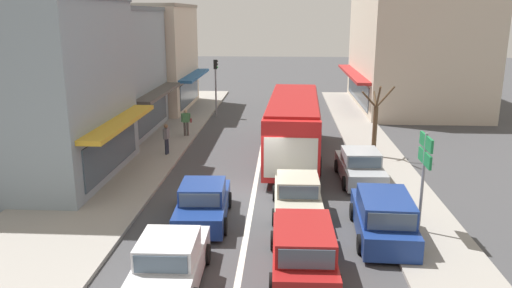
{
  "coord_description": "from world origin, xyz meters",
  "views": [
    {
      "loc": [
        1.26,
        -19.75,
        7.41
      ],
      "look_at": [
        -0.12,
        3.91,
        1.2
      ],
      "focal_mm": 35.0,
      "sensor_mm": 36.0,
      "label": 1
    }
  ],
  "objects_px": {
    "sedan_queue_gap_filler": "(203,203)",
    "street_tree_right": "(375,125)",
    "sedan_behind_bus_mid": "(297,196)",
    "parked_wagon_kerb_front": "(383,217)",
    "city_bus": "(293,123)",
    "directional_road_sign": "(425,159)",
    "sedan_adjacent_lane_trail": "(170,264)",
    "parked_sedan_kerb_second": "(360,167)",
    "pedestrian_browsing_midblock": "(166,137)",
    "wagon_behind_bus_near": "(303,249)",
    "traffic_light_downstreet": "(216,78)",
    "pedestrian_with_handbag_near": "(186,121)"
  },
  "relations": [
    {
      "from": "street_tree_right",
      "to": "city_bus",
      "type": "bearing_deg",
      "value": -177.36
    },
    {
      "from": "parked_wagon_kerb_front",
      "to": "traffic_light_downstreet",
      "type": "height_order",
      "value": "traffic_light_downstreet"
    },
    {
      "from": "parked_wagon_kerb_front",
      "to": "parked_sedan_kerb_second",
      "type": "height_order",
      "value": "parked_wagon_kerb_front"
    },
    {
      "from": "sedan_adjacent_lane_trail",
      "to": "parked_sedan_kerb_second",
      "type": "distance_m",
      "value": 11.52
    },
    {
      "from": "directional_road_sign",
      "to": "parked_sedan_kerb_second",
      "type": "bearing_deg",
      "value": 102.41
    },
    {
      "from": "city_bus",
      "to": "traffic_light_downstreet",
      "type": "height_order",
      "value": "traffic_light_downstreet"
    },
    {
      "from": "directional_road_sign",
      "to": "street_tree_right",
      "type": "relative_size",
      "value": 0.91
    },
    {
      "from": "directional_road_sign",
      "to": "sedan_behind_bus_mid",
      "type": "bearing_deg",
      "value": 157.74
    },
    {
      "from": "directional_road_sign",
      "to": "sedan_queue_gap_filler",
      "type": "bearing_deg",
      "value": 174.48
    },
    {
      "from": "wagon_behind_bus_near",
      "to": "parked_wagon_kerb_front",
      "type": "bearing_deg",
      "value": 42.41
    },
    {
      "from": "city_bus",
      "to": "parked_wagon_kerb_front",
      "type": "height_order",
      "value": "city_bus"
    },
    {
      "from": "street_tree_right",
      "to": "pedestrian_with_handbag_near",
      "type": "distance_m",
      "value": 11.44
    },
    {
      "from": "parked_wagon_kerb_front",
      "to": "street_tree_right",
      "type": "xyz_separation_m",
      "value": [
        1.34,
        9.75,
        1.07
      ]
    },
    {
      "from": "city_bus",
      "to": "sedan_queue_gap_filler",
      "type": "bearing_deg",
      "value": -111.91
    },
    {
      "from": "sedan_behind_bus_mid",
      "to": "parked_wagon_kerb_front",
      "type": "relative_size",
      "value": 0.93
    },
    {
      "from": "wagon_behind_bus_near",
      "to": "traffic_light_downstreet",
      "type": "height_order",
      "value": "traffic_light_downstreet"
    },
    {
      "from": "street_tree_right",
      "to": "pedestrian_browsing_midblock",
      "type": "bearing_deg",
      "value": -178.38
    },
    {
      "from": "sedan_queue_gap_filler",
      "to": "pedestrian_browsing_midblock",
      "type": "xyz_separation_m",
      "value": [
        -3.31,
        8.36,
        0.4
      ]
    },
    {
      "from": "traffic_light_downstreet",
      "to": "pedestrian_browsing_midblock",
      "type": "distance_m",
      "value": 11.03
    },
    {
      "from": "wagon_behind_bus_near",
      "to": "sedan_behind_bus_mid",
      "type": "relative_size",
      "value": 1.07
    },
    {
      "from": "city_bus",
      "to": "parked_sedan_kerb_second",
      "type": "height_order",
      "value": "city_bus"
    },
    {
      "from": "parked_wagon_kerb_front",
      "to": "directional_road_sign",
      "type": "height_order",
      "value": "directional_road_sign"
    },
    {
      "from": "parked_wagon_kerb_front",
      "to": "pedestrian_with_handbag_near",
      "type": "distance_m",
      "value": 16.55
    },
    {
      "from": "pedestrian_with_handbag_near",
      "to": "sedan_behind_bus_mid",
      "type": "bearing_deg",
      "value": -60.54
    },
    {
      "from": "sedan_adjacent_lane_trail",
      "to": "traffic_light_downstreet",
      "type": "xyz_separation_m",
      "value": [
        -1.91,
        23.74,
        2.19
      ]
    },
    {
      "from": "sedan_behind_bus_mid",
      "to": "sedan_adjacent_lane_trail",
      "type": "bearing_deg",
      "value": -123.59
    },
    {
      "from": "sedan_queue_gap_filler",
      "to": "street_tree_right",
      "type": "bearing_deg",
      "value": 48.53
    },
    {
      "from": "pedestrian_with_handbag_near",
      "to": "sedan_queue_gap_filler",
      "type": "bearing_deg",
      "value": -76.23
    },
    {
      "from": "sedan_behind_bus_mid",
      "to": "pedestrian_with_handbag_near",
      "type": "bearing_deg",
      "value": 119.46
    },
    {
      "from": "sedan_adjacent_lane_trail",
      "to": "sedan_queue_gap_filler",
      "type": "bearing_deg",
      "value": 87.37
    },
    {
      "from": "sedan_queue_gap_filler",
      "to": "parked_wagon_kerb_front",
      "type": "bearing_deg",
      "value": -9.7
    },
    {
      "from": "city_bus",
      "to": "wagon_behind_bus_near",
      "type": "distance_m",
      "value": 12.16
    },
    {
      "from": "parked_sedan_kerb_second",
      "to": "pedestrian_browsing_midblock",
      "type": "relative_size",
      "value": 2.61
    },
    {
      "from": "traffic_light_downstreet",
      "to": "street_tree_right",
      "type": "height_order",
      "value": "traffic_light_downstreet"
    },
    {
      "from": "city_bus",
      "to": "pedestrian_with_handbag_near",
      "type": "distance_m",
      "value": 7.7
    },
    {
      "from": "city_bus",
      "to": "pedestrian_browsing_midblock",
      "type": "distance_m",
      "value": 6.77
    },
    {
      "from": "sedan_queue_gap_filler",
      "to": "parked_wagon_kerb_front",
      "type": "height_order",
      "value": "parked_wagon_kerb_front"
    },
    {
      "from": "traffic_light_downstreet",
      "to": "directional_road_sign",
      "type": "xyz_separation_m",
      "value": [
        9.75,
        -19.91,
        -0.15
      ]
    },
    {
      "from": "pedestrian_with_handbag_near",
      "to": "pedestrian_browsing_midblock",
      "type": "relative_size",
      "value": 1.0
    },
    {
      "from": "pedestrian_browsing_midblock",
      "to": "sedan_queue_gap_filler",
      "type": "bearing_deg",
      "value": -68.38
    },
    {
      "from": "traffic_light_downstreet",
      "to": "street_tree_right",
      "type": "bearing_deg",
      "value": -47.03
    },
    {
      "from": "sedan_behind_bus_mid",
      "to": "street_tree_right",
      "type": "xyz_separation_m",
      "value": [
        4.2,
        7.7,
        1.15
      ]
    },
    {
      "from": "sedan_behind_bus_mid",
      "to": "parked_wagon_kerb_front",
      "type": "height_order",
      "value": "parked_wagon_kerb_front"
    },
    {
      "from": "sedan_adjacent_lane_trail",
      "to": "sedan_behind_bus_mid",
      "type": "relative_size",
      "value": 1.0
    },
    {
      "from": "sedan_adjacent_lane_trail",
      "to": "directional_road_sign",
      "type": "bearing_deg",
      "value": 26.03
    },
    {
      "from": "sedan_queue_gap_filler",
      "to": "city_bus",
      "type": "bearing_deg",
      "value": 68.09
    },
    {
      "from": "city_bus",
      "to": "directional_road_sign",
      "type": "height_order",
      "value": "directional_road_sign"
    },
    {
      "from": "wagon_behind_bus_near",
      "to": "parked_sedan_kerb_second",
      "type": "distance_m",
      "value": 8.98
    },
    {
      "from": "parked_wagon_kerb_front",
      "to": "directional_road_sign",
      "type": "bearing_deg",
      "value": 14.76
    },
    {
      "from": "city_bus",
      "to": "sedan_queue_gap_filler",
      "type": "relative_size",
      "value": 2.56
    }
  ]
}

